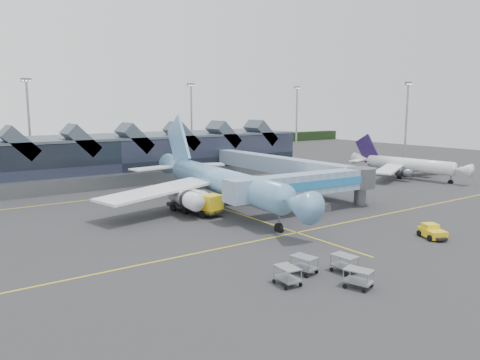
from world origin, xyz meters
TOP-DOWN VIEW (x-y plane):
  - ground at (0.00, 0.00)m, footprint 260.00×260.00m
  - taxi_stripes at (0.00, 10.00)m, footprint 120.00×60.00m
  - tree_line_far at (0.00, 110.00)m, footprint 260.00×4.00m
  - terminal at (-5.07, 47.35)m, footprint 90.00×22.25m
  - light_masts at (21.00, 62.80)m, footprint 132.40×42.56m
  - main_airliner at (0.10, 10.27)m, footprint 39.36×45.50m
  - regional_jet at (50.42, 12.25)m, footprint 25.54×27.97m
  - jet_bridge at (9.93, -0.87)m, footprint 26.95×5.54m
  - fuel_truck at (-5.18, 9.37)m, footprint 4.62×10.88m
  - pushback_tug at (11.78, -19.28)m, footprint 3.41×4.15m
  - baggage_carts at (-8.87, -21.44)m, footprint 8.35×8.10m

SIDE VIEW (x-z plane):
  - ground at x=0.00m, z-range 0.00..0.00m
  - taxi_stripes at x=0.00m, z-range 0.00..0.01m
  - pushback_tug at x=11.78m, z-range -0.08..1.58m
  - baggage_carts at x=-8.87m, z-range 0.10..1.79m
  - tree_line_far at x=0.00m, z-range 0.00..4.00m
  - fuel_truck at x=-5.18m, z-range 0.22..3.84m
  - regional_jet at x=50.42m, z-range -1.75..7.84m
  - main_airliner at x=0.10m, z-range -3.01..11.60m
  - jet_bridge at x=9.93m, z-range 1.20..7.38m
  - terminal at x=-5.07m, z-range -1.38..11.14m
  - light_masts at x=21.00m, z-range 1.26..23.71m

